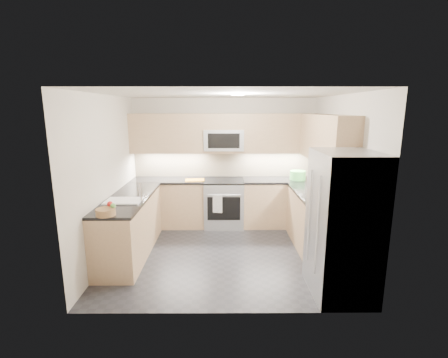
% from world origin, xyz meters
% --- Properties ---
extents(floor, '(3.60, 3.20, 0.00)m').
position_xyz_m(floor, '(0.00, 0.00, 0.00)').
color(floor, '#232227').
rests_on(floor, ground).
extents(ceiling, '(3.60, 3.20, 0.02)m').
position_xyz_m(ceiling, '(0.00, 0.00, 2.50)').
color(ceiling, beige).
rests_on(ceiling, wall_back).
extents(wall_back, '(3.60, 0.02, 2.50)m').
position_xyz_m(wall_back, '(0.00, 1.60, 1.25)').
color(wall_back, beige).
rests_on(wall_back, floor).
extents(wall_front, '(3.60, 0.02, 2.50)m').
position_xyz_m(wall_front, '(0.00, -1.60, 1.25)').
color(wall_front, beige).
rests_on(wall_front, floor).
extents(wall_left, '(0.02, 3.20, 2.50)m').
position_xyz_m(wall_left, '(-1.80, 0.00, 1.25)').
color(wall_left, beige).
rests_on(wall_left, floor).
extents(wall_right, '(0.02, 3.20, 2.50)m').
position_xyz_m(wall_right, '(1.80, 0.00, 1.25)').
color(wall_right, beige).
rests_on(wall_right, floor).
extents(base_cab_back_left, '(1.42, 0.60, 0.90)m').
position_xyz_m(base_cab_back_left, '(-1.09, 1.30, 0.45)').
color(base_cab_back_left, tan).
rests_on(base_cab_back_left, floor).
extents(base_cab_back_right, '(1.42, 0.60, 0.90)m').
position_xyz_m(base_cab_back_right, '(1.09, 1.30, 0.45)').
color(base_cab_back_right, tan).
rests_on(base_cab_back_right, floor).
extents(base_cab_right, '(0.60, 1.70, 0.90)m').
position_xyz_m(base_cab_right, '(1.50, 0.15, 0.45)').
color(base_cab_right, tan).
rests_on(base_cab_right, floor).
extents(base_cab_peninsula, '(0.60, 2.00, 0.90)m').
position_xyz_m(base_cab_peninsula, '(-1.50, 0.00, 0.45)').
color(base_cab_peninsula, tan).
rests_on(base_cab_peninsula, floor).
extents(countertop_back_left, '(1.42, 0.63, 0.04)m').
position_xyz_m(countertop_back_left, '(-1.09, 1.30, 0.92)').
color(countertop_back_left, black).
rests_on(countertop_back_left, base_cab_back_left).
extents(countertop_back_right, '(1.42, 0.63, 0.04)m').
position_xyz_m(countertop_back_right, '(1.09, 1.30, 0.92)').
color(countertop_back_right, black).
rests_on(countertop_back_right, base_cab_back_right).
extents(countertop_right, '(0.63, 1.70, 0.04)m').
position_xyz_m(countertop_right, '(1.50, 0.15, 0.92)').
color(countertop_right, black).
rests_on(countertop_right, base_cab_right).
extents(countertop_peninsula, '(0.63, 2.00, 0.04)m').
position_xyz_m(countertop_peninsula, '(-1.50, 0.00, 0.92)').
color(countertop_peninsula, black).
rests_on(countertop_peninsula, base_cab_peninsula).
extents(upper_cab_back, '(3.60, 0.35, 0.75)m').
position_xyz_m(upper_cab_back, '(0.00, 1.43, 1.83)').
color(upper_cab_back, tan).
rests_on(upper_cab_back, wall_back).
extents(upper_cab_right, '(0.35, 1.95, 0.75)m').
position_xyz_m(upper_cab_right, '(1.62, 0.28, 1.83)').
color(upper_cab_right, tan).
rests_on(upper_cab_right, wall_right).
extents(backsplash_back, '(3.60, 0.01, 0.51)m').
position_xyz_m(backsplash_back, '(0.00, 1.60, 1.20)').
color(backsplash_back, '#C9B391').
rests_on(backsplash_back, wall_back).
extents(backsplash_right, '(0.01, 2.30, 0.51)m').
position_xyz_m(backsplash_right, '(1.80, 0.45, 1.20)').
color(backsplash_right, '#C9B391').
rests_on(backsplash_right, wall_right).
extents(gas_range, '(0.76, 0.65, 0.91)m').
position_xyz_m(gas_range, '(0.00, 1.28, 0.46)').
color(gas_range, '#A0A3A8').
rests_on(gas_range, floor).
extents(range_cooktop, '(0.76, 0.65, 0.03)m').
position_xyz_m(range_cooktop, '(0.00, 1.28, 0.92)').
color(range_cooktop, black).
rests_on(range_cooktop, gas_range).
extents(oven_door_glass, '(0.62, 0.02, 0.45)m').
position_xyz_m(oven_door_glass, '(0.00, 0.95, 0.45)').
color(oven_door_glass, black).
rests_on(oven_door_glass, gas_range).
extents(oven_handle, '(0.60, 0.02, 0.02)m').
position_xyz_m(oven_handle, '(0.00, 0.93, 0.72)').
color(oven_handle, '#B2B5BA').
rests_on(oven_handle, gas_range).
extents(microwave, '(0.76, 0.40, 0.40)m').
position_xyz_m(microwave, '(0.00, 1.40, 1.70)').
color(microwave, '#A7AAAF').
rests_on(microwave, upper_cab_back).
extents(microwave_door, '(0.60, 0.01, 0.28)m').
position_xyz_m(microwave_door, '(0.00, 1.20, 1.70)').
color(microwave_door, black).
rests_on(microwave_door, microwave).
extents(refrigerator, '(0.70, 0.90, 1.80)m').
position_xyz_m(refrigerator, '(1.45, -1.15, 0.90)').
color(refrigerator, '#989A9F').
rests_on(refrigerator, floor).
extents(fridge_handle_left, '(0.02, 0.02, 1.20)m').
position_xyz_m(fridge_handle_left, '(1.08, -1.33, 0.95)').
color(fridge_handle_left, '#B2B5BA').
rests_on(fridge_handle_left, refrigerator).
extents(fridge_handle_right, '(0.02, 0.02, 1.20)m').
position_xyz_m(fridge_handle_right, '(1.08, -0.97, 0.95)').
color(fridge_handle_right, '#B2B5BA').
rests_on(fridge_handle_right, refrigerator).
extents(sink_basin, '(0.52, 0.38, 0.16)m').
position_xyz_m(sink_basin, '(-1.50, -0.25, 0.88)').
color(sink_basin, white).
rests_on(sink_basin, base_cab_peninsula).
extents(faucet, '(0.03, 0.03, 0.28)m').
position_xyz_m(faucet, '(-1.24, -0.25, 1.08)').
color(faucet, silver).
rests_on(faucet, countertop_peninsula).
extents(utensil_bowl, '(0.38, 0.38, 0.17)m').
position_xyz_m(utensil_bowl, '(1.44, 1.26, 1.03)').
color(utensil_bowl, green).
rests_on(utensil_bowl, countertop_back_right).
extents(cutting_board, '(0.38, 0.28, 0.01)m').
position_xyz_m(cutting_board, '(-0.56, 1.20, 0.95)').
color(cutting_board, orange).
rests_on(cutting_board, countertop_back_left).
extents(fruit_basket, '(0.26, 0.26, 0.09)m').
position_xyz_m(fruit_basket, '(-1.53, -0.90, 0.99)').
color(fruit_basket, olive).
rests_on(fruit_basket, countertop_peninsula).
extents(fruit_apple, '(0.08, 0.08, 0.08)m').
position_xyz_m(fruit_apple, '(-1.52, -0.77, 1.05)').
color(fruit_apple, red).
rests_on(fruit_apple, fruit_basket).
extents(fruit_pear, '(0.07, 0.07, 0.07)m').
position_xyz_m(fruit_pear, '(-1.45, -0.85, 1.05)').
color(fruit_pear, '#5EA044').
rests_on(fruit_pear, fruit_basket).
extents(dish_towel_check, '(0.18, 0.05, 0.33)m').
position_xyz_m(dish_towel_check, '(-0.12, 0.91, 0.55)').
color(dish_towel_check, silver).
rests_on(dish_towel_check, oven_handle).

